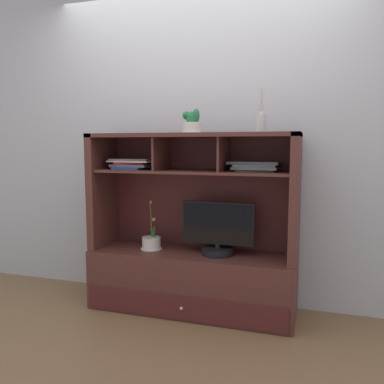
{
  "coord_description": "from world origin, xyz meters",
  "views": [
    {
      "loc": [
        0.9,
        -2.84,
        1.28
      ],
      "look_at": [
        0.0,
        0.0,
        0.93
      ],
      "focal_mm": 36.96,
      "sensor_mm": 36.0,
      "label": 1
    }
  ],
  "objects_px": {
    "magazine_stack_left": "(255,166)",
    "diffuser_bottle": "(261,123)",
    "potted_orchid": "(151,243)",
    "potted_succulent": "(192,123)",
    "media_console": "(192,257)",
    "tv_monitor": "(218,233)",
    "magazine_stack_centre": "(133,164)"
  },
  "relations": [
    {
      "from": "tv_monitor",
      "to": "potted_succulent",
      "type": "bearing_deg",
      "value": 179.28
    },
    {
      "from": "magazine_stack_left",
      "to": "diffuser_bottle",
      "type": "distance_m",
      "value": 0.31
    },
    {
      "from": "potted_orchid",
      "to": "magazine_stack_left",
      "type": "height_order",
      "value": "magazine_stack_left"
    },
    {
      "from": "media_console",
      "to": "magazine_stack_left",
      "type": "bearing_deg",
      "value": 3.41
    },
    {
      "from": "tv_monitor",
      "to": "potted_orchid",
      "type": "distance_m",
      "value": 0.55
    },
    {
      "from": "magazine_stack_left",
      "to": "potted_succulent",
      "type": "bearing_deg",
      "value": -174.28
    },
    {
      "from": "potted_succulent",
      "to": "tv_monitor",
      "type": "bearing_deg",
      "value": -0.72
    },
    {
      "from": "media_console",
      "to": "diffuser_bottle",
      "type": "bearing_deg",
      "value": -3.06
    },
    {
      "from": "media_console",
      "to": "tv_monitor",
      "type": "relative_size",
      "value": 2.88
    },
    {
      "from": "media_console",
      "to": "diffuser_bottle",
      "type": "height_order",
      "value": "diffuser_bottle"
    },
    {
      "from": "media_console",
      "to": "potted_succulent",
      "type": "relative_size",
      "value": 8.74
    },
    {
      "from": "potted_orchid",
      "to": "magazine_stack_left",
      "type": "bearing_deg",
      "value": 3.76
    },
    {
      "from": "potted_succulent",
      "to": "magazine_stack_left",
      "type": "bearing_deg",
      "value": 5.72
    },
    {
      "from": "tv_monitor",
      "to": "magazine_stack_left",
      "type": "xyz_separation_m",
      "value": [
        0.26,
        0.05,
        0.5
      ]
    },
    {
      "from": "diffuser_bottle",
      "to": "potted_orchid",
      "type": "bearing_deg",
      "value": 179.82
    },
    {
      "from": "potted_orchid",
      "to": "magazine_stack_left",
      "type": "relative_size",
      "value": 1.04
    },
    {
      "from": "tv_monitor",
      "to": "diffuser_bottle",
      "type": "height_order",
      "value": "diffuser_bottle"
    },
    {
      "from": "diffuser_bottle",
      "to": "magazine_stack_left",
      "type": "bearing_deg",
      "value": 130.18
    },
    {
      "from": "media_console",
      "to": "tv_monitor",
      "type": "bearing_deg",
      "value": -5.96
    },
    {
      "from": "diffuser_bottle",
      "to": "potted_succulent",
      "type": "distance_m",
      "value": 0.51
    },
    {
      "from": "diffuser_bottle",
      "to": "magazine_stack_centre",
      "type": "bearing_deg",
      "value": 178.35
    },
    {
      "from": "magazine_stack_centre",
      "to": "potted_succulent",
      "type": "relative_size",
      "value": 2.11
    },
    {
      "from": "media_console",
      "to": "magazine_stack_left",
      "type": "xyz_separation_m",
      "value": [
        0.47,
        0.03,
        0.71
      ]
    },
    {
      "from": "tv_monitor",
      "to": "magazine_stack_centre",
      "type": "xyz_separation_m",
      "value": [
        -0.7,
        0.02,
        0.51
      ]
    },
    {
      "from": "magazine_stack_left",
      "to": "potted_succulent",
      "type": "xyz_separation_m",
      "value": [
        -0.47,
        -0.05,
        0.31
      ]
    },
    {
      "from": "tv_monitor",
      "to": "magazine_stack_centre",
      "type": "relative_size",
      "value": 1.43
    },
    {
      "from": "potted_orchid",
      "to": "diffuser_bottle",
      "type": "height_order",
      "value": "diffuser_bottle"
    },
    {
      "from": "potted_orchid",
      "to": "potted_succulent",
      "type": "xyz_separation_m",
      "value": [
        0.33,
        0.01,
        0.93
      ]
    },
    {
      "from": "media_console",
      "to": "tv_monitor",
      "type": "xyz_separation_m",
      "value": [
        0.21,
        -0.02,
        0.21
      ]
    },
    {
      "from": "potted_orchid",
      "to": "magazine_stack_centre",
      "type": "bearing_deg",
      "value": 170.66
    },
    {
      "from": "diffuser_bottle",
      "to": "potted_succulent",
      "type": "xyz_separation_m",
      "value": [
        -0.51,
        0.01,
        0.01
      ]
    },
    {
      "from": "tv_monitor",
      "to": "magazine_stack_left",
      "type": "distance_m",
      "value": 0.57
    }
  ]
}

